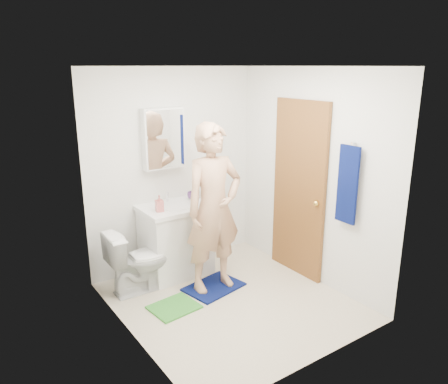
# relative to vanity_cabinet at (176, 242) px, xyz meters

# --- Properties ---
(floor) EXTENTS (2.20, 2.40, 0.02)m
(floor) POSITION_rel_vanity_cabinet_xyz_m (0.15, -0.91, -0.41)
(floor) COLOR beige
(floor) RESTS_ON ground
(ceiling) EXTENTS (2.20, 2.40, 0.02)m
(ceiling) POSITION_rel_vanity_cabinet_xyz_m (0.15, -0.91, 2.01)
(ceiling) COLOR white
(ceiling) RESTS_ON ground
(wall_back) EXTENTS (2.20, 0.02, 2.40)m
(wall_back) POSITION_rel_vanity_cabinet_xyz_m (0.15, 0.30, 0.80)
(wall_back) COLOR silver
(wall_back) RESTS_ON ground
(wall_front) EXTENTS (2.20, 0.02, 2.40)m
(wall_front) POSITION_rel_vanity_cabinet_xyz_m (0.15, -2.12, 0.80)
(wall_front) COLOR silver
(wall_front) RESTS_ON ground
(wall_left) EXTENTS (0.02, 2.40, 2.40)m
(wall_left) POSITION_rel_vanity_cabinet_xyz_m (-0.96, -0.91, 0.80)
(wall_left) COLOR silver
(wall_left) RESTS_ON ground
(wall_right) EXTENTS (0.02, 2.40, 2.40)m
(wall_right) POSITION_rel_vanity_cabinet_xyz_m (1.26, -0.91, 0.80)
(wall_right) COLOR silver
(wall_right) RESTS_ON ground
(vanity_cabinet) EXTENTS (0.75, 0.55, 0.80)m
(vanity_cabinet) POSITION_rel_vanity_cabinet_xyz_m (0.00, 0.00, 0.00)
(vanity_cabinet) COLOR white
(vanity_cabinet) RESTS_ON floor
(countertop) EXTENTS (0.79, 0.59, 0.05)m
(countertop) POSITION_rel_vanity_cabinet_xyz_m (0.00, 0.00, 0.43)
(countertop) COLOR white
(countertop) RESTS_ON vanity_cabinet
(sink_basin) EXTENTS (0.40, 0.40, 0.03)m
(sink_basin) POSITION_rel_vanity_cabinet_xyz_m (0.00, 0.00, 0.44)
(sink_basin) COLOR white
(sink_basin) RESTS_ON countertop
(faucet) EXTENTS (0.03, 0.03, 0.12)m
(faucet) POSITION_rel_vanity_cabinet_xyz_m (0.00, 0.18, 0.51)
(faucet) COLOR silver
(faucet) RESTS_ON countertop
(medicine_cabinet) EXTENTS (0.50, 0.12, 0.70)m
(medicine_cabinet) POSITION_rel_vanity_cabinet_xyz_m (0.00, 0.22, 1.20)
(medicine_cabinet) COLOR white
(medicine_cabinet) RESTS_ON wall_back
(mirror_panel) EXTENTS (0.46, 0.01, 0.66)m
(mirror_panel) POSITION_rel_vanity_cabinet_xyz_m (0.00, 0.16, 1.20)
(mirror_panel) COLOR white
(mirror_panel) RESTS_ON wall_back
(door) EXTENTS (0.05, 0.80, 2.05)m
(door) POSITION_rel_vanity_cabinet_xyz_m (1.22, -0.76, 0.62)
(door) COLOR brown
(door) RESTS_ON ground
(door_knob) EXTENTS (0.07, 0.07, 0.07)m
(door_knob) POSITION_rel_vanity_cabinet_xyz_m (1.18, -1.08, 0.55)
(door_knob) COLOR gold
(door_knob) RESTS_ON door
(towel) EXTENTS (0.03, 0.24, 0.80)m
(towel) POSITION_rel_vanity_cabinet_xyz_m (1.18, -1.48, 0.85)
(towel) COLOR #081351
(towel) RESTS_ON wall_right
(towel_hook) EXTENTS (0.06, 0.02, 0.02)m
(towel_hook) POSITION_rel_vanity_cabinet_xyz_m (1.22, -1.48, 1.27)
(towel_hook) COLOR silver
(towel_hook) RESTS_ON wall_right
(toilet) EXTENTS (0.71, 0.41, 0.72)m
(toilet) POSITION_rel_vanity_cabinet_xyz_m (-0.53, -0.14, -0.04)
(toilet) COLOR white
(toilet) RESTS_ON floor
(bath_mat) EXTENTS (0.69, 0.56, 0.02)m
(bath_mat) POSITION_rel_vanity_cabinet_xyz_m (0.16, -0.57, -0.39)
(bath_mat) COLOR #081351
(bath_mat) RESTS_ON floor
(green_rug) EXTENTS (0.50, 0.44, 0.02)m
(green_rug) POSITION_rel_vanity_cabinet_xyz_m (-0.41, -0.69, -0.39)
(green_rug) COLOR green
(green_rug) RESTS_ON floor
(soap_dispenser) EXTENTS (0.10, 0.10, 0.19)m
(soap_dispenser) POSITION_rel_vanity_cabinet_xyz_m (-0.24, -0.08, 0.54)
(soap_dispenser) COLOR #CA625E
(soap_dispenser) RESTS_ON countertop
(toothbrush_cup) EXTENTS (0.14, 0.14, 0.09)m
(toothbrush_cup) POSITION_rel_vanity_cabinet_xyz_m (0.30, 0.12, 0.49)
(toothbrush_cup) COLOR #64387D
(toothbrush_cup) RESTS_ON countertop
(man) EXTENTS (0.68, 0.46, 1.83)m
(man) POSITION_rel_vanity_cabinet_xyz_m (0.17, -0.57, 0.54)
(man) COLOR tan
(man) RESTS_ON bath_mat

